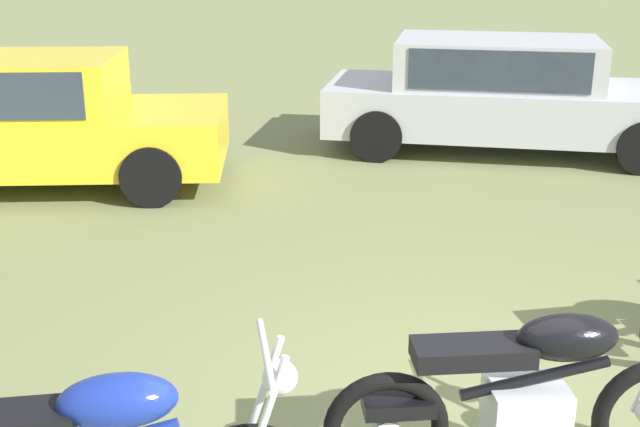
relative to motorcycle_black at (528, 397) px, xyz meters
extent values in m
cylinder|color=silver|center=(-1.41, -0.03, 0.17)|extent=(0.27, 0.06, 0.74)
ellipsoid|color=navy|center=(-2.02, -0.05, 0.33)|extent=(0.54, 0.31, 0.24)
cube|color=black|center=(-2.49, 0.00, 0.27)|extent=(0.62, 0.30, 0.10)
cylinder|color=silver|center=(-1.38, -0.12, 0.50)|extent=(0.10, 0.64, 0.03)
sphere|color=silver|center=(-1.32, -0.13, 0.38)|extent=(0.18, 0.18, 0.16)
cube|color=silver|center=(0.00, 0.01, -0.10)|extent=(0.44, 0.36, 0.32)
cylinder|color=black|center=(0.03, 0.00, 0.10)|extent=(0.77, 0.19, 0.22)
ellipsoid|color=black|center=(0.17, -0.03, 0.33)|extent=(0.56, 0.34, 0.24)
cube|color=black|center=(-0.30, 0.06, 0.27)|extent=(0.63, 0.34, 0.10)
cube|color=black|center=(-0.66, 0.12, -0.01)|extent=(0.39, 0.24, 0.08)
cube|color=gold|center=(-2.85, 6.14, 0.07)|extent=(4.65, 2.62, 0.60)
cube|color=gold|center=(-2.99, 6.18, 0.65)|extent=(2.69, 2.04, 0.60)
cube|color=#2D3842|center=(-2.99, 6.18, 0.67)|extent=(2.34, 2.00, 0.48)
cylinder|color=black|center=(-1.22, 6.62, -0.16)|extent=(0.67, 0.35, 0.64)
cylinder|color=black|center=(-1.56, 5.04, -0.16)|extent=(0.67, 0.35, 0.64)
cube|color=#B2B5BA|center=(2.99, 6.14, 0.07)|extent=(4.83, 3.48, 0.60)
cube|color=#B2B5BA|center=(2.86, 6.21, 0.65)|extent=(2.91, 2.46, 0.60)
cube|color=#2D3842|center=(2.86, 6.21, 0.67)|extent=(2.59, 2.33, 0.48)
cylinder|color=black|center=(4.75, 6.19, -0.16)|extent=(0.67, 0.47, 0.64)
cylinder|color=black|center=(1.92, 7.53, -0.16)|extent=(0.67, 0.47, 0.64)
cylinder|color=black|center=(1.24, 6.09, -0.16)|extent=(0.67, 0.47, 0.64)
camera|label=1|loc=(-1.96, -3.25, 2.26)|focal=46.11mm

